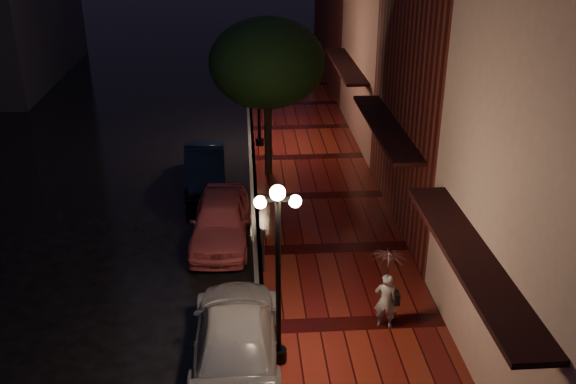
% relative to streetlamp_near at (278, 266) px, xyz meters
% --- Properties ---
extents(ground, '(120.00, 120.00, 0.00)m').
position_rel_streetlamp_near_xyz_m(ground, '(-0.35, 5.00, -2.60)').
color(ground, black).
rests_on(ground, ground).
extents(sidewalk, '(4.50, 60.00, 0.15)m').
position_rel_streetlamp_near_xyz_m(sidewalk, '(1.90, 5.00, -2.53)').
color(sidewalk, '#420D0B').
rests_on(sidewalk, ground).
extents(curb, '(0.25, 60.00, 0.15)m').
position_rel_streetlamp_near_xyz_m(curb, '(-0.35, 5.00, -2.53)').
color(curb, '#595451').
rests_on(curb, ground).
extents(storefront_mid, '(5.00, 8.00, 11.00)m').
position_rel_streetlamp_near_xyz_m(storefront_mid, '(6.65, 7.00, 2.90)').
color(storefront_mid, '#511914').
rests_on(storefront_mid, ground).
extents(storefront_far, '(5.00, 8.00, 9.00)m').
position_rel_streetlamp_near_xyz_m(storefront_far, '(6.65, 15.00, 1.90)').
color(storefront_far, '#8C5951').
rests_on(storefront_far, ground).
extents(streetlamp_near, '(0.96, 0.36, 4.31)m').
position_rel_streetlamp_near_xyz_m(streetlamp_near, '(0.00, 0.00, 0.00)').
color(streetlamp_near, black).
rests_on(streetlamp_near, sidewalk).
extents(streetlamp_far, '(0.96, 0.36, 4.31)m').
position_rel_streetlamp_near_xyz_m(streetlamp_far, '(0.00, 14.00, 0.00)').
color(streetlamp_far, black).
rests_on(streetlamp_far, sidewalk).
extents(street_tree, '(4.16, 4.16, 5.80)m').
position_rel_streetlamp_near_xyz_m(street_tree, '(0.26, 10.99, 1.64)').
color(street_tree, black).
rests_on(street_tree, sidewalk).
extents(pink_car, '(1.94, 4.37, 1.46)m').
position_rel_streetlamp_near_xyz_m(pink_car, '(-1.43, 5.94, -1.87)').
color(pink_car, '#C14F52').
rests_on(pink_car, ground).
extents(navy_car, '(1.65, 4.22, 1.37)m').
position_rel_streetlamp_near_xyz_m(navy_car, '(-2.12, 10.46, -1.92)').
color(navy_car, black).
rests_on(navy_car, ground).
extents(silver_car, '(2.02, 4.82, 1.39)m').
position_rel_streetlamp_near_xyz_m(silver_car, '(-0.95, 0.28, -1.91)').
color(silver_car, '#9FA0A6').
rests_on(silver_car, ground).
extents(woman_with_umbrella, '(0.85, 0.87, 2.05)m').
position_rel_streetlamp_near_xyz_m(woman_with_umbrella, '(2.63, 1.10, -1.09)').
color(woman_with_umbrella, white).
rests_on(woman_with_umbrella, sidewalk).
extents(parking_meter, '(0.12, 0.10, 1.27)m').
position_rel_streetlamp_near_xyz_m(parking_meter, '(-0.20, 3.85, -1.68)').
color(parking_meter, black).
rests_on(parking_meter, sidewalk).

